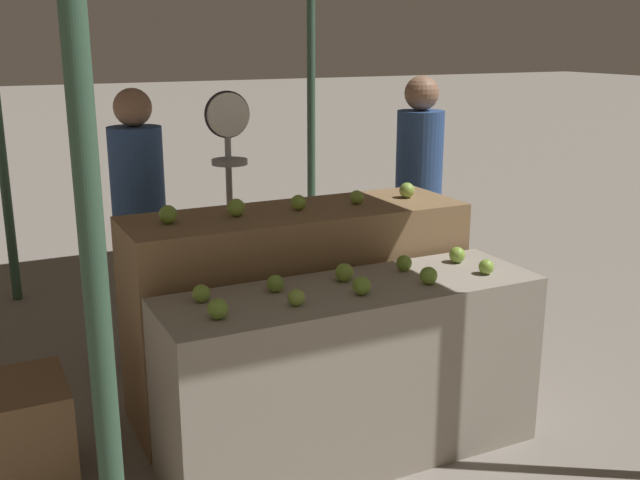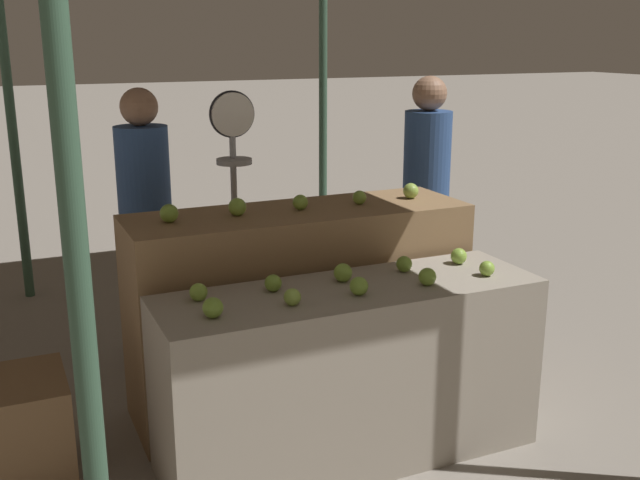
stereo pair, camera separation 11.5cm
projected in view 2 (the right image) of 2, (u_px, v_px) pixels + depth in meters
name	position (u px, v px, depth m)	size (l,w,h in m)	color
ground_plane	(349.00, 454.00, 3.55)	(60.00, 60.00, 0.00)	gray
display_counter_front	(350.00, 374.00, 3.44)	(1.76, 0.55, 0.83)	gray
display_counter_back	(300.00, 308.00, 3.94)	(1.76, 0.55, 1.07)	olive
apple_front_0	(213.00, 308.00, 2.97)	(0.08, 0.08, 0.08)	#7AA338
apple_front_1	(292.00, 297.00, 3.11)	(0.07, 0.07, 0.07)	#8EB247
apple_front_2	(359.00, 286.00, 3.23)	(0.08, 0.08, 0.08)	#7AA338
apple_front_3	(427.00, 277.00, 3.36)	(0.08, 0.08, 0.08)	#7AA338
apple_front_4	(487.00, 269.00, 3.50)	(0.07, 0.07, 0.07)	#84AD3D
apple_front_5	(198.00, 292.00, 3.16)	(0.08, 0.08, 0.08)	#84AD3D
apple_front_6	(273.00, 283.00, 3.28)	(0.08, 0.08, 0.08)	#7AA338
apple_front_7	(343.00, 273.00, 3.41)	(0.09, 0.09, 0.09)	#84AD3D
apple_front_8	(404.00, 264.00, 3.56)	(0.08, 0.08, 0.08)	#7AA338
apple_front_9	(459.00, 256.00, 3.68)	(0.08, 0.08, 0.08)	#84AD3D
apple_back_0	(169.00, 213.00, 3.53)	(0.09, 0.09, 0.09)	#7AA338
apple_back_1	(237.00, 207.00, 3.67)	(0.09, 0.09, 0.09)	#84AD3D
apple_back_2	(300.00, 202.00, 3.79)	(0.08, 0.08, 0.08)	#84AD3D
apple_back_3	(359.00, 197.00, 3.92)	(0.07, 0.07, 0.07)	#84AD3D
apple_back_4	(411.00, 191.00, 4.06)	(0.08, 0.08, 0.08)	#8EB247
produce_scale	(234.00, 173.00, 4.20)	(0.26, 0.20, 1.63)	#99999E
person_vendor_at_scale	(145.00, 206.00, 4.37)	(0.38, 0.38, 1.64)	#2D2D38
person_customer_left	(426.00, 184.00, 4.88)	(0.41, 0.41, 1.68)	#2D2D38
wooden_crate_side	(13.00, 431.00, 3.29)	(0.48, 0.48, 0.48)	brown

